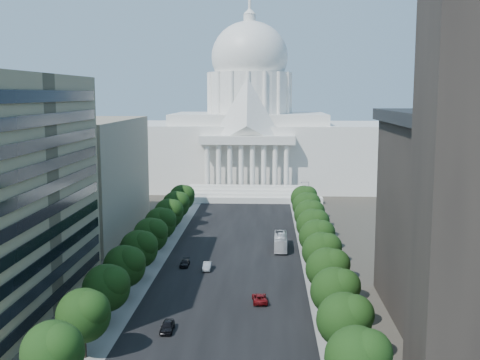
# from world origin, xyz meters

# --- Properties ---
(road_asphalt) EXTENTS (30.00, 260.00, 0.01)m
(road_asphalt) POSITION_xyz_m (0.00, 90.00, 0.00)
(road_asphalt) COLOR black
(road_asphalt) RESTS_ON ground
(sidewalk_left) EXTENTS (8.00, 260.00, 0.02)m
(sidewalk_left) POSITION_xyz_m (-19.00, 90.00, 0.00)
(sidewalk_left) COLOR gray
(sidewalk_left) RESTS_ON ground
(sidewalk_right) EXTENTS (8.00, 260.00, 0.02)m
(sidewalk_right) POSITION_xyz_m (19.00, 90.00, 0.00)
(sidewalk_right) COLOR gray
(sidewalk_right) RESTS_ON ground
(capitol) EXTENTS (120.00, 56.00, 73.00)m
(capitol) POSITION_xyz_m (0.00, 184.89, 20.01)
(capitol) COLOR white
(capitol) RESTS_ON ground
(office_block_left_far) EXTENTS (38.00, 52.00, 30.00)m
(office_block_left_far) POSITION_xyz_m (-48.00, 100.00, 15.00)
(office_block_left_far) COLOR gray
(office_block_left_far) RESTS_ON ground
(tree_l_a) EXTENTS (7.79, 7.60, 9.97)m
(tree_l_a) POSITION_xyz_m (-17.66, 11.81, 6.45)
(tree_l_a) COLOR #33261C
(tree_l_a) RESTS_ON ground
(tree_l_b) EXTENTS (7.79, 7.60, 9.97)m
(tree_l_b) POSITION_xyz_m (-17.66, 23.81, 6.45)
(tree_l_b) COLOR #33261C
(tree_l_b) RESTS_ON ground
(tree_l_c) EXTENTS (7.79, 7.60, 9.97)m
(tree_l_c) POSITION_xyz_m (-17.66, 35.81, 6.45)
(tree_l_c) COLOR #33261C
(tree_l_c) RESTS_ON ground
(tree_l_d) EXTENTS (7.79, 7.60, 9.97)m
(tree_l_d) POSITION_xyz_m (-17.66, 47.81, 6.45)
(tree_l_d) COLOR #33261C
(tree_l_d) RESTS_ON ground
(tree_l_e) EXTENTS (7.79, 7.60, 9.97)m
(tree_l_e) POSITION_xyz_m (-17.66, 59.81, 6.45)
(tree_l_e) COLOR #33261C
(tree_l_e) RESTS_ON ground
(tree_l_f) EXTENTS (7.79, 7.60, 9.97)m
(tree_l_f) POSITION_xyz_m (-17.66, 71.81, 6.45)
(tree_l_f) COLOR #33261C
(tree_l_f) RESTS_ON ground
(tree_l_g) EXTENTS (7.79, 7.60, 9.97)m
(tree_l_g) POSITION_xyz_m (-17.66, 83.81, 6.45)
(tree_l_g) COLOR #33261C
(tree_l_g) RESTS_ON ground
(tree_l_h) EXTENTS (7.79, 7.60, 9.97)m
(tree_l_h) POSITION_xyz_m (-17.66, 95.81, 6.45)
(tree_l_h) COLOR #33261C
(tree_l_h) RESTS_ON ground
(tree_l_i) EXTENTS (7.79, 7.60, 9.97)m
(tree_l_i) POSITION_xyz_m (-17.66, 107.81, 6.45)
(tree_l_i) COLOR #33261C
(tree_l_i) RESTS_ON ground
(tree_l_j) EXTENTS (7.79, 7.60, 9.97)m
(tree_l_j) POSITION_xyz_m (-17.66, 119.81, 6.45)
(tree_l_j) COLOR #33261C
(tree_l_j) RESTS_ON ground
(tree_r_a) EXTENTS (7.79, 7.60, 9.97)m
(tree_r_a) POSITION_xyz_m (18.34, 11.81, 6.45)
(tree_r_a) COLOR #33261C
(tree_r_a) RESTS_ON ground
(tree_r_b) EXTENTS (7.79, 7.60, 9.97)m
(tree_r_b) POSITION_xyz_m (18.34, 23.81, 6.45)
(tree_r_b) COLOR #33261C
(tree_r_b) RESTS_ON ground
(tree_r_c) EXTENTS (7.79, 7.60, 9.97)m
(tree_r_c) POSITION_xyz_m (18.34, 35.81, 6.45)
(tree_r_c) COLOR #33261C
(tree_r_c) RESTS_ON ground
(tree_r_d) EXTENTS (7.79, 7.60, 9.97)m
(tree_r_d) POSITION_xyz_m (18.34, 47.81, 6.45)
(tree_r_d) COLOR #33261C
(tree_r_d) RESTS_ON ground
(tree_r_e) EXTENTS (7.79, 7.60, 9.97)m
(tree_r_e) POSITION_xyz_m (18.34, 59.81, 6.45)
(tree_r_e) COLOR #33261C
(tree_r_e) RESTS_ON ground
(tree_r_f) EXTENTS (7.79, 7.60, 9.97)m
(tree_r_f) POSITION_xyz_m (18.34, 71.81, 6.45)
(tree_r_f) COLOR #33261C
(tree_r_f) RESTS_ON ground
(tree_r_g) EXTENTS (7.79, 7.60, 9.97)m
(tree_r_g) POSITION_xyz_m (18.34, 83.81, 6.45)
(tree_r_g) COLOR #33261C
(tree_r_g) RESTS_ON ground
(tree_r_h) EXTENTS (7.79, 7.60, 9.97)m
(tree_r_h) POSITION_xyz_m (18.34, 95.81, 6.45)
(tree_r_h) COLOR #33261C
(tree_r_h) RESTS_ON ground
(tree_r_i) EXTENTS (7.79, 7.60, 9.97)m
(tree_r_i) POSITION_xyz_m (18.34, 107.81, 6.45)
(tree_r_i) COLOR #33261C
(tree_r_i) RESTS_ON ground
(tree_r_j) EXTENTS (7.79, 7.60, 9.97)m
(tree_r_j) POSITION_xyz_m (18.34, 119.81, 6.45)
(tree_r_j) COLOR #33261C
(tree_r_j) RESTS_ON ground
(streetlight_b) EXTENTS (2.61, 0.44, 9.00)m
(streetlight_b) POSITION_xyz_m (19.90, 35.00, 5.82)
(streetlight_b) COLOR gray
(streetlight_b) RESTS_ON ground
(streetlight_c) EXTENTS (2.61, 0.44, 9.00)m
(streetlight_c) POSITION_xyz_m (19.90, 60.00, 5.82)
(streetlight_c) COLOR gray
(streetlight_c) RESTS_ON ground
(streetlight_d) EXTENTS (2.61, 0.44, 9.00)m
(streetlight_d) POSITION_xyz_m (19.90, 85.00, 5.82)
(streetlight_d) COLOR gray
(streetlight_d) RESTS_ON ground
(streetlight_e) EXTENTS (2.61, 0.44, 9.00)m
(streetlight_e) POSITION_xyz_m (19.90, 110.00, 5.82)
(streetlight_e) COLOR gray
(streetlight_e) RESTS_ON ground
(streetlight_f) EXTENTS (2.61, 0.44, 9.00)m
(streetlight_f) POSITION_xyz_m (19.90, 135.00, 5.82)
(streetlight_f) COLOR gray
(streetlight_f) RESTS_ON ground
(car_dark_a) EXTENTS (1.99, 4.84, 1.64)m
(car_dark_a) POSITION_xyz_m (-7.97, 33.76, 0.82)
(car_dark_a) COLOR black
(car_dark_a) RESTS_ON ground
(car_silver) EXTENTS (1.66, 4.71, 1.55)m
(car_silver) POSITION_xyz_m (-5.12, 66.99, 0.78)
(car_silver) COLOR #A7AAAE
(car_silver) RESTS_ON ground
(car_red) EXTENTS (3.06, 5.66, 1.51)m
(car_red) POSITION_xyz_m (6.19, 47.61, 0.75)
(car_red) COLOR #670B0E
(car_red) RESTS_ON ground
(car_dark_b) EXTENTS (1.88, 4.55, 1.31)m
(car_dark_b) POSITION_xyz_m (-10.18, 69.42, 0.66)
(car_dark_b) COLOR black
(car_dark_b) RESTS_ON ground
(city_bus) EXTENTS (3.21, 12.75, 3.54)m
(city_bus) POSITION_xyz_m (10.65, 84.99, 1.77)
(city_bus) COLOR silver
(city_bus) RESTS_ON ground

